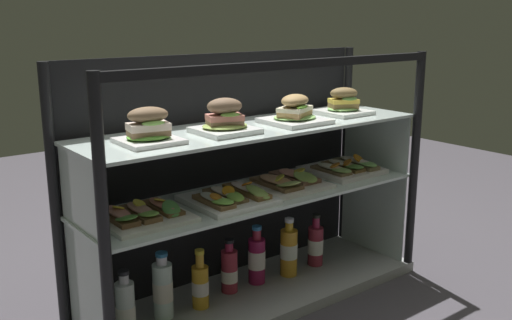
{
  "coord_description": "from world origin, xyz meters",
  "views": [
    {
      "loc": [
        -1.24,
        -1.59,
        1.05
      ],
      "look_at": [
        0.0,
        0.0,
        0.55
      ],
      "focal_mm": 40.76,
      "sensor_mm": 36.0,
      "label": 1
    }
  ],
  "objects_px": {
    "open_sandwich_tray_right_of_center": "(142,214)",
    "plated_roll_sandwich_left_of_center": "(343,105)",
    "open_sandwich_tray_far_left": "(230,197)",
    "open_sandwich_tray_far_right": "(287,181)",
    "juice_bottle_front_right_end": "(316,245)",
    "juice_bottle_back_left": "(257,259)",
    "plated_roll_sandwich_near_left_corner": "(295,113)",
    "plated_roll_sandwich_mid_left": "(149,129)",
    "plated_roll_sandwich_near_right_corner": "(225,121)",
    "juice_bottle_front_left_end": "(163,289)",
    "open_sandwich_tray_center": "(344,168)",
    "juice_bottle_back_center": "(125,308)",
    "juice_bottle_front_fourth": "(200,285)",
    "juice_bottle_tucked_behind": "(289,251)",
    "juice_bottle_front_middle": "(229,271)"
  },
  "relations": [
    {
      "from": "plated_roll_sandwich_near_right_corner",
      "to": "open_sandwich_tray_far_right",
      "type": "relative_size",
      "value": 0.69
    },
    {
      "from": "open_sandwich_tray_far_left",
      "to": "juice_bottle_tucked_behind",
      "type": "bearing_deg",
      "value": 10.44
    },
    {
      "from": "open_sandwich_tray_right_of_center",
      "to": "plated_roll_sandwich_left_of_center",
      "type": "bearing_deg",
      "value": -0.45
    },
    {
      "from": "plated_roll_sandwich_mid_left",
      "to": "open_sandwich_tray_far_right",
      "type": "relative_size",
      "value": 0.65
    },
    {
      "from": "juice_bottle_front_fourth",
      "to": "juice_bottle_front_left_end",
      "type": "bearing_deg",
      "value": 172.6
    },
    {
      "from": "open_sandwich_tray_center",
      "to": "juice_bottle_back_left",
      "type": "bearing_deg",
      "value": 173.73
    },
    {
      "from": "juice_bottle_front_left_end",
      "to": "juice_bottle_front_right_end",
      "type": "distance_m",
      "value": 0.71
    },
    {
      "from": "juice_bottle_front_left_end",
      "to": "open_sandwich_tray_far_right",
      "type": "bearing_deg",
      "value": -3.96
    },
    {
      "from": "open_sandwich_tray_right_of_center",
      "to": "open_sandwich_tray_center",
      "type": "relative_size",
      "value": 1.0
    },
    {
      "from": "juice_bottle_front_fourth",
      "to": "juice_bottle_tucked_behind",
      "type": "bearing_deg",
      "value": 1.3
    },
    {
      "from": "plated_roll_sandwich_near_left_corner",
      "to": "open_sandwich_tray_center",
      "type": "relative_size",
      "value": 0.77
    },
    {
      "from": "juice_bottle_front_middle",
      "to": "open_sandwich_tray_center",
      "type": "bearing_deg",
      "value": -5.1
    },
    {
      "from": "juice_bottle_back_center",
      "to": "juice_bottle_tucked_behind",
      "type": "relative_size",
      "value": 0.92
    },
    {
      "from": "plated_roll_sandwich_near_right_corner",
      "to": "plated_roll_sandwich_near_left_corner",
      "type": "relative_size",
      "value": 0.9
    },
    {
      "from": "open_sandwich_tray_far_left",
      "to": "juice_bottle_back_left",
      "type": "distance_m",
      "value": 0.37
    },
    {
      "from": "juice_bottle_front_fourth",
      "to": "juice_bottle_front_middle",
      "type": "relative_size",
      "value": 1.05
    },
    {
      "from": "open_sandwich_tray_far_left",
      "to": "open_sandwich_tray_right_of_center",
      "type": "bearing_deg",
      "value": 174.2
    },
    {
      "from": "plated_roll_sandwich_left_of_center",
      "to": "open_sandwich_tray_right_of_center",
      "type": "distance_m",
      "value": 0.93
    },
    {
      "from": "open_sandwich_tray_far_right",
      "to": "juice_bottle_tucked_behind",
      "type": "xyz_separation_m",
      "value": [
        0.04,
        0.03,
        -0.3
      ]
    },
    {
      "from": "juice_bottle_tucked_behind",
      "to": "juice_bottle_front_right_end",
      "type": "xyz_separation_m",
      "value": [
        0.15,
        0.01,
        -0.01
      ]
    },
    {
      "from": "plated_roll_sandwich_mid_left",
      "to": "juice_bottle_front_fourth",
      "type": "xyz_separation_m",
      "value": [
        0.2,
        0.04,
        -0.59
      ]
    },
    {
      "from": "open_sandwich_tray_far_left",
      "to": "juice_bottle_front_right_end",
      "type": "bearing_deg",
      "value": 7.95
    },
    {
      "from": "plated_roll_sandwich_near_right_corner",
      "to": "juice_bottle_front_fourth",
      "type": "height_order",
      "value": "plated_roll_sandwich_near_right_corner"
    },
    {
      "from": "plated_roll_sandwich_near_right_corner",
      "to": "juice_bottle_front_middle",
      "type": "height_order",
      "value": "plated_roll_sandwich_near_right_corner"
    },
    {
      "from": "juice_bottle_back_center",
      "to": "plated_roll_sandwich_mid_left",
      "type": "bearing_deg",
      "value": -23.91
    },
    {
      "from": "plated_roll_sandwich_left_of_center",
      "to": "open_sandwich_tray_far_left",
      "type": "bearing_deg",
      "value": -177.45
    },
    {
      "from": "plated_roll_sandwich_near_left_corner",
      "to": "plated_roll_sandwich_left_of_center",
      "type": "bearing_deg",
      "value": 6.19
    },
    {
      "from": "plated_roll_sandwich_near_left_corner",
      "to": "open_sandwich_tray_center",
      "type": "xyz_separation_m",
      "value": [
        0.31,
        0.04,
        -0.26
      ]
    },
    {
      "from": "open_sandwich_tray_far_left",
      "to": "juice_bottle_front_fourth",
      "type": "height_order",
      "value": "open_sandwich_tray_far_left"
    },
    {
      "from": "plated_roll_sandwich_mid_left",
      "to": "juice_bottle_front_middle",
      "type": "height_order",
      "value": "plated_roll_sandwich_mid_left"
    },
    {
      "from": "plated_roll_sandwich_mid_left",
      "to": "juice_bottle_front_right_end",
      "type": "height_order",
      "value": "plated_roll_sandwich_mid_left"
    },
    {
      "from": "plated_roll_sandwich_near_left_corner",
      "to": "juice_bottle_front_middle",
      "type": "bearing_deg",
      "value": 158.58
    },
    {
      "from": "plated_roll_sandwich_mid_left",
      "to": "open_sandwich_tray_far_left",
      "type": "bearing_deg",
      "value": -2.07
    },
    {
      "from": "juice_bottle_back_center",
      "to": "juice_bottle_front_middle",
      "type": "bearing_deg",
      "value": 4.62
    },
    {
      "from": "plated_roll_sandwich_left_of_center",
      "to": "open_sandwich_tray_far_right",
      "type": "bearing_deg",
      "value": 178.64
    },
    {
      "from": "juice_bottle_back_center",
      "to": "juice_bottle_front_right_end",
      "type": "relative_size",
      "value": 1.01
    },
    {
      "from": "open_sandwich_tray_far_left",
      "to": "open_sandwich_tray_far_right",
      "type": "distance_m",
      "value": 0.29
    },
    {
      "from": "open_sandwich_tray_center",
      "to": "plated_roll_sandwich_near_right_corner",
      "type": "bearing_deg",
      "value": -176.62
    },
    {
      "from": "juice_bottle_back_center",
      "to": "juice_bottle_tucked_behind",
      "type": "xyz_separation_m",
      "value": [
        0.71,
        0.01,
        0.01
      ]
    },
    {
      "from": "juice_bottle_back_center",
      "to": "juice_bottle_front_right_end",
      "type": "bearing_deg",
      "value": 1.05
    },
    {
      "from": "plated_roll_sandwich_mid_left",
      "to": "open_sandwich_tray_center",
      "type": "bearing_deg",
      "value": 1.72
    },
    {
      "from": "juice_bottle_front_right_end",
      "to": "plated_roll_sandwich_near_right_corner",
      "type": "bearing_deg",
      "value": -172.42
    },
    {
      "from": "juice_bottle_tucked_behind",
      "to": "juice_bottle_front_left_end",
      "type": "bearing_deg",
      "value": 179.13
    },
    {
      "from": "plated_roll_sandwich_mid_left",
      "to": "juice_bottle_tucked_behind",
      "type": "relative_size",
      "value": 0.74
    },
    {
      "from": "juice_bottle_front_right_end",
      "to": "juice_bottle_back_left",
      "type": "bearing_deg",
      "value": 176.76
    },
    {
      "from": "plated_roll_sandwich_mid_left",
      "to": "juice_bottle_front_right_end",
      "type": "distance_m",
      "value": 0.97
    },
    {
      "from": "plated_roll_sandwich_mid_left",
      "to": "open_sandwich_tray_far_right",
      "type": "distance_m",
      "value": 0.64
    },
    {
      "from": "open_sandwich_tray_far_left",
      "to": "juice_bottle_front_fourth",
      "type": "xyz_separation_m",
      "value": [
        -0.1,
        0.05,
        -0.32
      ]
    },
    {
      "from": "plated_roll_sandwich_near_left_corner",
      "to": "open_sandwich_tray_right_of_center",
      "type": "xyz_separation_m",
      "value": [
        -0.61,
        0.04,
        -0.27
      ]
    },
    {
      "from": "juice_bottle_front_right_end",
      "to": "open_sandwich_tray_far_right",
      "type": "bearing_deg",
      "value": -169.71
    }
  ]
}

